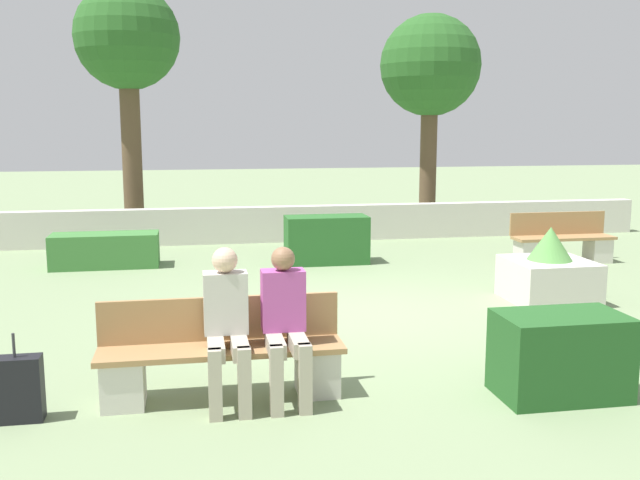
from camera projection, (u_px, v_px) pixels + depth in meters
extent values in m
plane|color=gray|center=(374.00, 314.00, 9.13)|extent=(60.00, 60.00, 0.00)
cube|color=beige|center=(303.00, 223.00, 14.80)|extent=(14.87, 0.30, 0.73)
cube|color=#A37A4C|center=(222.00, 351.00, 6.24)|extent=(2.16, 0.44, 0.05)
cube|color=#A37A4C|center=(220.00, 318.00, 6.44)|extent=(2.16, 0.04, 0.40)
cube|color=beige|center=(123.00, 382.00, 6.13)|extent=(0.36, 0.40, 0.42)
cube|color=beige|center=(317.00, 370.00, 6.43)|extent=(0.36, 0.40, 0.42)
cube|color=#A37A4C|center=(564.00, 238.00, 12.40)|extent=(1.79, 0.44, 0.05)
cube|color=#A37A4C|center=(557.00, 223.00, 12.60)|extent=(1.79, 0.04, 0.40)
cube|color=beige|center=(528.00, 252.00, 12.32)|extent=(0.36, 0.40, 0.42)
cube|color=beige|center=(598.00, 250.00, 12.56)|extent=(0.36, 0.40, 0.42)
cube|color=#B2A893|center=(216.00, 348.00, 6.01)|extent=(0.14, 0.46, 0.13)
cube|color=#B2A893|center=(240.00, 347.00, 6.04)|extent=(0.14, 0.46, 0.13)
cube|color=#B2A893|center=(215.00, 385.00, 5.82)|extent=(0.11, 0.11, 0.60)
cube|color=#B2A893|center=(245.00, 383.00, 5.86)|extent=(0.11, 0.11, 0.60)
cube|color=beige|center=(226.00, 302.00, 6.21)|extent=(0.38, 0.22, 0.54)
sphere|color=beige|center=(225.00, 260.00, 6.12)|extent=(0.22, 0.22, 0.22)
cube|color=#B2A893|center=(275.00, 345.00, 6.10)|extent=(0.14, 0.46, 0.13)
cube|color=#B2A893|center=(298.00, 344.00, 6.13)|extent=(0.14, 0.46, 0.13)
cube|color=#B2A893|center=(277.00, 381.00, 5.91)|extent=(0.11, 0.11, 0.60)
cube|color=#B2A893|center=(305.00, 379.00, 5.95)|extent=(0.11, 0.11, 0.60)
cube|color=#B74C9E|center=(283.00, 300.00, 6.29)|extent=(0.38, 0.22, 0.54)
sphere|color=#936B4C|center=(283.00, 259.00, 6.21)|extent=(0.21, 0.21, 0.21)
cube|color=#286028|center=(327.00, 240.00, 12.41)|extent=(1.43, 0.62, 0.83)
cube|color=#235623|center=(560.00, 355.00, 6.33)|extent=(1.11, 0.68, 0.75)
cube|color=#3D7A38|center=(105.00, 250.00, 12.09)|extent=(1.78, 0.67, 0.57)
cube|color=beige|center=(548.00, 281.00, 9.76)|extent=(1.08, 1.08, 0.58)
cone|color=#569347|center=(550.00, 243.00, 9.67)|extent=(0.60, 0.60, 0.46)
cube|color=black|center=(17.00, 389.00, 5.80)|extent=(0.40, 0.18, 0.55)
cylinder|color=#333338|center=(14.00, 345.00, 5.74)|extent=(0.02, 0.02, 0.20)
cylinder|color=brown|center=(132.00, 152.00, 15.43)|extent=(0.42, 0.42, 3.62)
sphere|color=#285B23|center=(127.00, 37.00, 15.04)|extent=(2.22, 2.22, 2.22)
cylinder|color=brown|center=(428.00, 161.00, 16.54)|extent=(0.39, 0.39, 3.10)
sphere|color=#285B23|center=(430.00, 65.00, 16.19)|extent=(2.29, 2.29, 2.29)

